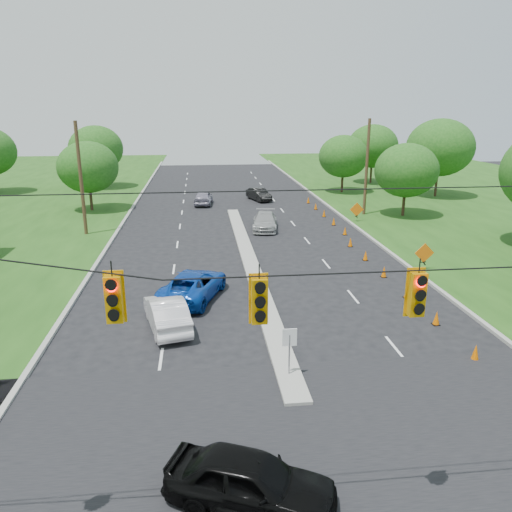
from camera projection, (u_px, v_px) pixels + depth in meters
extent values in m
plane|color=black|center=(328.00, 492.00, 13.50)|extent=(160.00, 160.00, 0.00)
cube|color=black|center=(328.00, 492.00, 13.50)|extent=(160.00, 14.00, 0.02)
cube|color=gray|center=(117.00, 234.00, 40.96)|extent=(0.25, 110.00, 0.16)
cube|color=gray|center=(355.00, 227.00, 43.14)|extent=(0.25, 110.00, 0.16)
cube|color=gray|center=(250.00, 262.00, 33.49)|extent=(1.00, 34.00, 0.18)
cylinder|color=gray|center=(289.00, 357.00, 18.95)|extent=(0.06, 0.06, 1.80)
cube|color=white|center=(290.00, 337.00, 18.72)|extent=(0.55, 0.04, 0.70)
cylinder|color=black|center=(353.00, 255.00, 10.54)|extent=(24.00, 0.04, 0.04)
cube|color=#E39704|center=(114.00, 299.00, 10.22)|extent=(0.34, 0.24, 1.00)
cube|color=#E39704|center=(259.00, 301.00, 10.59)|extent=(0.34, 0.24, 1.00)
cube|color=#E39704|center=(417.00, 294.00, 10.97)|extent=(0.34, 0.24, 1.00)
cylinder|color=#422D1C|center=(81.00, 179.00, 39.41)|extent=(0.28, 0.28, 9.00)
cylinder|color=#422D1C|center=(367.00, 168.00, 46.87)|extent=(0.28, 0.28, 9.00)
cone|color=#DF6100|center=(475.00, 352.00, 20.43)|extent=(0.32, 0.32, 0.70)
cone|color=#DF6100|center=(436.00, 318.00, 23.76)|extent=(0.32, 0.32, 0.70)
cone|color=#DF6100|center=(407.00, 292.00, 27.09)|extent=(0.32, 0.32, 0.70)
cone|color=#DF6100|center=(384.00, 272.00, 30.42)|extent=(0.32, 0.32, 0.70)
cone|color=#DF6100|center=(366.00, 255.00, 33.76)|extent=(0.32, 0.32, 0.70)
cone|color=#DF6100|center=(350.00, 242.00, 37.09)|extent=(0.32, 0.32, 0.70)
cone|color=#DF6100|center=(345.00, 231.00, 40.48)|extent=(0.32, 0.32, 0.70)
cone|color=#DF6100|center=(334.00, 221.00, 43.81)|extent=(0.32, 0.32, 0.70)
cone|color=#DF6100|center=(324.00, 213.00, 47.15)|extent=(0.32, 0.32, 0.70)
cone|color=#DF6100|center=(316.00, 206.00, 50.48)|extent=(0.32, 0.32, 0.70)
cone|color=#DF6100|center=(308.00, 200.00, 53.81)|extent=(0.32, 0.32, 0.70)
cube|color=black|center=(423.00, 262.00, 31.64)|extent=(0.06, 0.58, 0.26)
cube|color=black|center=(423.00, 262.00, 31.64)|extent=(0.06, 0.58, 0.26)
cube|color=orange|center=(424.00, 253.00, 31.47)|extent=(1.27, 0.05, 1.27)
cube|color=black|center=(356.00, 216.00, 44.96)|extent=(0.06, 0.58, 0.26)
cube|color=black|center=(356.00, 216.00, 44.96)|extent=(0.06, 0.58, 0.26)
cube|color=orange|center=(357.00, 210.00, 44.79)|extent=(1.27, 0.05, 1.27)
cylinder|color=black|center=(91.00, 198.00, 49.70)|extent=(0.28, 0.28, 2.52)
ellipsoid|color=#194C14|center=(88.00, 167.00, 48.81)|extent=(5.88, 5.88, 5.04)
cylinder|color=black|center=(99.00, 177.00, 63.70)|extent=(0.28, 0.28, 2.88)
ellipsoid|color=#194C14|center=(96.00, 149.00, 62.69)|extent=(6.72, 6.72, 5.76)
cylinder|color=black|center=(404.00, 203.00, 47.22)|extent=(0.28, 0.28, 2.52)
ellipsoid|color=#194C14|center=(406.00, 170.00, 46.34)|extent=(5.88, 5.88, 5.04)
cylinder|color=black|center=(436.00, 183.00, 57.50)|extent=(0.28, 0.28, 3.24)
ellipsoid|color=#194C14|center=(440.00, 148.00, 56.36)|extent=(7.56, 7.56, 6.48)
cylinder|color=black|center=(371.00, 173.00, 67.59)|extent=(0.28, 0.28, 2.88)
ellipsoid|color=#194C14|center=(373.00, 146.00, 66.58)|extent=(6.72, 6.72, 5.76)
cylinder|color=black|center=(342.00, 182.00, 60.33)|extent=(0.28, 0.28, 2.52)
ellipsoid|color=#194C14|center=(343.00, 156.00, 59.45)|extent=(5.88, 5.88, 5.04)
imported|color=black|center=(250.00, 481.00, 12.83)|extent=(4.83, 3.43, 1.53)
imported|color=white|center=(167.00, 313.00, 23.34)|extent=(2.60, 4.81, 1.50)
imported|color=#0C3EA6|center=(193.00, 285.00, 26.97)|extent=(4.23, 6.01, 1.52)
imported|color=#9B9B9B|center=(265.00, 221.00, 42.24)|extent=(2.70, 5.13, 1.42)
imported|color=gray|center=(203.00, 198.00, 52.93)|extent=(2.22, 4.55, 1.50)
imported|color=black|center=(259.00, 194.00, 55.30)|extent=(2.65, 4.38, 1.36)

